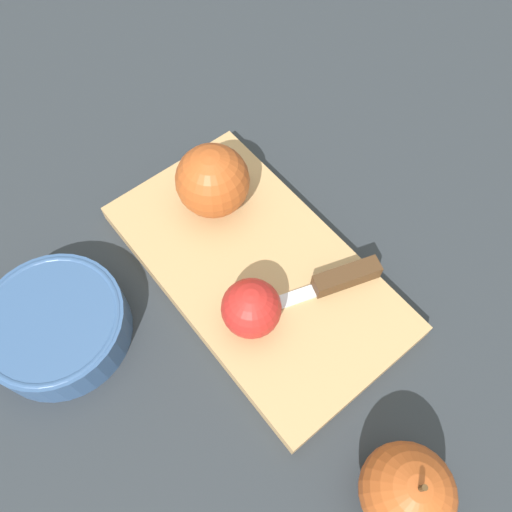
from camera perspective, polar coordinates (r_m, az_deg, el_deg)
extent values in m
plane|color=#282D33|center=(0.61, 0.00, -1.94)|extent=(4.00, 4.00, 0.00)
cube|color=tan|center=(0.60, 0.00, -1.45)|extent=(0.40, 0.26, 0.02)
sphere|color=#AD4C1E|center=(0.60, -4.98, 8.55)|extent=(0.09, 0.09, 0.09)
cylinder|color=#EFE5C6|center=(0.60, -4.21, 8.49)|extent=(0.05, 0.07, 0.08)
sphere|color=red|center=(0.53, -0.54, -5.99)|extent=(0.06, 0.06, 0.06)
cylinder|color=#EFE5C6|center=(0.53, 0.05, -6.20)|extent=(0.03, 0.06, 0.06)
cube|color=silver|center=(0.56, 2.11, -5.55)|extent=(0.06, 0.09, 0.00)
cube|color=#472D19|center=(0.58, 10.30, -2.33)|extent=(0.06, 0.08, 0.02)
sphere|color=#AD4C1E|center=(0.52, 16.86, -24.39)|extent=(0.09, 0.09, 0.09)
cylinder|color=#4C3319|center=(0.47, 18.54, -23.84)|extent=(0.01, 0.01, 0.01)
cylinder|color=#33517F|center=(0.60, -21.79, -7.42)|extent=(0.16, 0.16, 0.05)
torus|color=#33517F|center=(0.58, -22.42, -6.72)|extent=(0.15, 0.15, 0.01)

